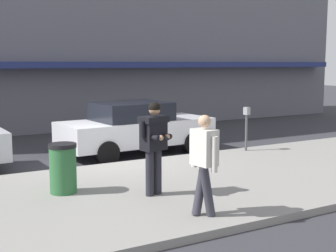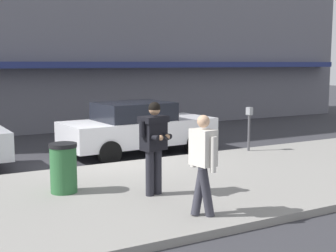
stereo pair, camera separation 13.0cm
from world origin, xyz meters
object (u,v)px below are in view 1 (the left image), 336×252
Objects in this scene: parking_meter at (246,122)px; trash_bin at (63,168)px; man_texting_on_phone at (154,138)px; pedestrian_in_light_coat at (204,159)px; parked_sedan_mid at (135,128)px.

parking_meter is 6.22m from trash_bin.
man_texting_on_phone is 1.90m from trash_bin.
man_texting_on_phone is 1.52m from pedestrian_in_light_coat.
parking_meter is at bearing -32.95° from parked_sedan_mid.
parked_sedan_mid is at bearing 74.63° from pedestrian_in_light_coat.
man_texting_on_phone is at bearing -34.61° from trash_bin.
pedestrian_in_light_coat is at bearing -135.72° from parking_meter.
trash_bin is (-3.26, -3.49, -0.16)m from parked_sedan_mid.
man_texting_on_phone reaches higher than parking_meter.
parked_sedan_mid is 2.72× the size of pedestrian_in_light_coat.
parked_sedan_mid is 4.87m from man_texting_on_phone.
man_texting_on_phone reaches higher than parked_sedan_mid.
pedestrian_in_light_coat is 3.03m from trash_bin.
pedestrian_in_light_coat is 1.74× the size of trash_bin.
pedestrian_in_light_coat is (-1.65, -6.01, 0.32)m from parked_sedan_mid.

